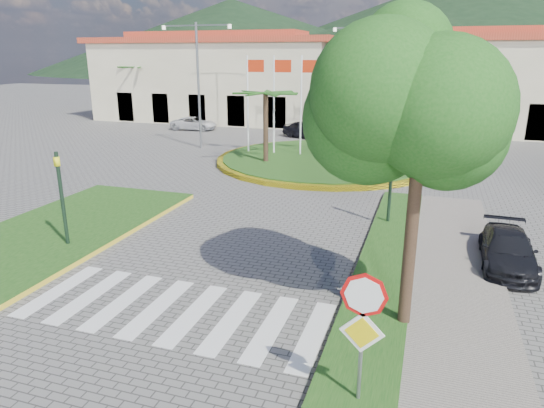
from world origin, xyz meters
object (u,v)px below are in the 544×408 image
(roundabout_island, at_px, (325,160))
(deciduous_tree, at_px, (423,101))
(car_side_right, at_px, (508,250))
(car_dark_a, at_px, (306,130))
(white_van, at_px, (194,123))
(car_dark_b, at_px, (382,125))
(stop_sign, at_px, (363,319))

(roundabout_island, distance_m, deciduous_tree, 18.55)
(deciduous_tree, xyz_separation_m, car_side_right, (2.69, 4.42, -4.65))
(car_dark_a, bearing_deg, roundabout_island, -133.96)
(white_van, relative_size, car_dark_b, 0.92)
(car_dark_b, bearing_deg, car_dark_a, 123.90)
(roundabout_island, height_order, stop_sign, roundabout_island)
(roundabout_island, distance_m, stop_sign, 20.69)
(white_van, xyz_separation_m, car_dark_a, (9.93, -1.13, 0.11))
(white_van, bearing_deg, car_dark_a, -102.11)
(car_side_right, bearing_deg, white_van, 136.00)
(stop_sign, distance_m, car_dark_a, 29.21)
(white_van, height_order, car_dark_b, car_dark_b)
(stop_sign, distance_m, car_dark_b, 32.05)
(deciduous_tree, xyz_separation_m, car_dark_a, (-8.72, 25.00, -4.54))
(car_dark_b, bearing_deg, white_van, 97.63)
(deciduous_tree, xyz_separation_m, car_dark_b, (-3.50, 28.87, -4.49))
(car_dark_b, bearing_deg, stop_sign, -177.42)
(white_van, height_order, car_dark_a, car_dark_a)
(roundabout_island, xyz_separation_m, car_dark_b, (2.00, 11.87, 0.51))
(car_dark_a, distance_m, car_dark_b, 6.50)
(car_dark_a, bearing_deg, deciduous_tree, -136.69)
(roundabout_island, distance_m, car_dark_b, 12.04)
(white_van, relative_size, car_dark_a, 1.02)
(car_dark_a, bearing_deg, car_dark_b, -29.40)
(stop_sign, height_order, car_dark_a, stop_sign)
(roundabout_island, distance_m, car_side_right, 15.02)
(roundabout_island, bearing_deg, car_dark_b, 80.46)
(roundabout_island, relative_size, white_van, 3.33)
(white_van, bearing_deg, stop_sign, -153.87)
(car_dark_a, xyz_separation_m, car_dark_b, (5.22, 3.87, 0.05))
(stop_sign, height_order, white_van, stop_sign)
(deciduous_tree, bearing_deg, stop_sign, -101.18)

